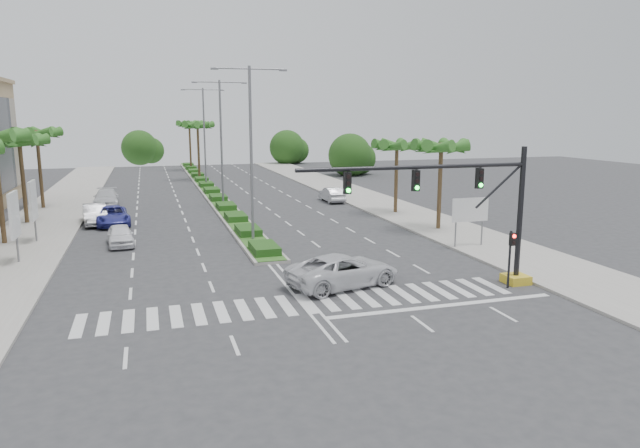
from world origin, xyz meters
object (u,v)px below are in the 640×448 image
(car_parked_a, at_px, (120,235))
(car_crossing, at_px, (343,270))
(car_parked_c, at_px, (112,216))
(car_right, at_px, (332,194))
(car_parked_b, at_px, (95,214))
(car_parked_d, at_px, (106,198))

(car_parked_a, bearing_deg, car_crossing, -54.42)
(car_parked_c, distance_m, car_right, 22.13)
(car_parked_b, bearing_deg, car_parked_d, 80.78)
(car_parked_d, bearing_deg, car_parked_b, -92.67)
(car_parked_a, xyz_separation_m, car_parked_c, (-0.93, 8.05, 0.06))
(car_parked_a, height_order, car_crossing, car_crossing)
(car_parked_c, bearing_deg, car_parked_a, -89.83)
(car_parked_b, bearing_deg, car_right, 8.16)
(car_parked_d, distance_m, car_right, 22.37)
(car_parked_b, height_order, car_parked_c, car_parked_b)
(car_parked_b, relative_size, car_parked_c, 0.91)
(car_parked_a, relative_size, car_parked_c, 0.75)
(car_parked_a, xyz_separation_m, car_right, (20.09, 14.98, 0.05))
(car_parked_a, xyz_separation_m, car_crossing, (11.45, -13.39, 0.13))
(car_parked_b, xyz_separation_m, car_parked_c, (1.36, -0.65, -0.06))
(car_parked_c, relative_size, car_parked_d, 0.99)
(car_parked_a, relative_size, car_parked_d, 0.74)
(car_right, bearing_deg, car_parked_a, 36.57)
(car_parked_c, relative_size, car_crossing, 0.92)
(car_parked_c, relative_size, car_right, 1.21)
(car_parked_d, xyz_separation_m, car_crossing, (13.45, -31.95, 0.03))
(car_right, bearing_deg, car_parked_d, -9.35)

